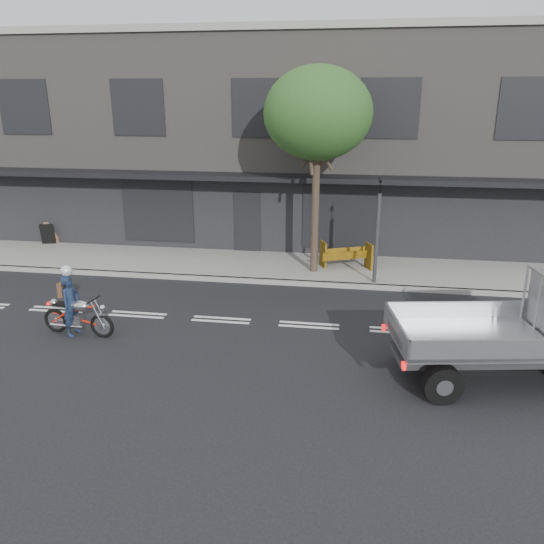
{
  "coord_description": "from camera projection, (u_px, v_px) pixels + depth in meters",
  "views": [
    {
      "loc": [
        3.38,
        -12.94,
        5.82
      ],
      "look_at": [
        1.33,
        0.5,
        1.28
      ],
      "focal_mm": 35.0,
      "sensor_mm": 36.0,
      "label": 1
    }
  ],
  "objects": [
    {
      "name": "construction_barrier",
      "position": [
        346.0,
        257.0,
        18.0
      ],
      "size": [
        1.8,
        1.27,
        0.94
      ],
      "primitive_type": null,
      "rotation": [
        0.0,
        0.0,
        0.4
      ],
      "color": "orange",
      "rests_on": "sidewalk"
    },
    {
      "name": "motorcycle",
      "position": [
        78.0,
        315.0,
        13.43
      ],
      "size": [
        2.0,
        0.58,
        1.03
      ],
      "rotation": [
        0.0,
        0.0,
        -0.1
      ],
      "color": "black",
      "rests_on": "ground"
    },
    {
      "name": "rider",
      "position": [
        71.0,
        305.0,
        13.37
      ],
      "size": [
        0.44,
        0.61,
        1.58
      ],
      "primitive_type": "imported",
      "rotation": [
        0.0,
        0.0,
        1.47
      ],
      "color": "#17243F",
      "rests_on": "ground"
    },
    {
      "name": "building_main",
      "position": [
        279.0,
        138.0,
        23.79
      ],
      "size": [
        26.0,
        10.0,
        8.0
      ],
      "primitive_type": "cube",
      "color": "slate",
      "rests_on": "ground"
    },
    {
      "name": "sandwich_board",
      "position": [
        47.0,
        234.0,
        21.13
      ],
      "size": [
        0.61,
        0.49,
        0.84
      ],
      "primitive_type": null,
      "rotation": [
        0.0,
        0.0,
        0.29
      ],
      "color": "black",
      "rests_on": "sidewalk"
    },
    {
      "name": "sidewalk",
      "position": [
        253.0,
        265.0,
        18.84
      ],
      "size": [
        32.0,
        3.2,
        0.15
      ],
      "primitive_type": "cube",
      "color": "gray",
      "rests_on": "ground"
    },
    {
      "name": "street_tree",
      "position": [
        318.0,
        114.0,
        16.41
      ],
      "size": [
        3.4,
        3.4,
        6.74
      ],
      "color": "#382B21",
      "rests_on": "ground"
    },
    {
      "name": "traffic_light_pole",
      "position": [
        377.0,
        237.0,
        16.48
      ],
      "size": [
        0.12,
        0.12,
        3.5
      ],
      "color": "#2D2D30",
      "rests_on": "ground"
    },
    {
      "name": "ground",
      "position": [
        221.0,
        320.0,
        14.46
      ],
      "size": [
        80.0,
        80.0,
        0.0
      ],
      "primitive_type": "plane",
      "color": "black",
      "rests_on": "ground"
    },
    {
      "name": "kerb",
      "position": [
        244.0,
        280.0,
        17.34
      ],
      "size": [
        32.0,
        0.2,
        0.15
      ],
      "primitive_type": "cube",
      "color": "gray",
      "rests_on": "ground"
    }
  ]
}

